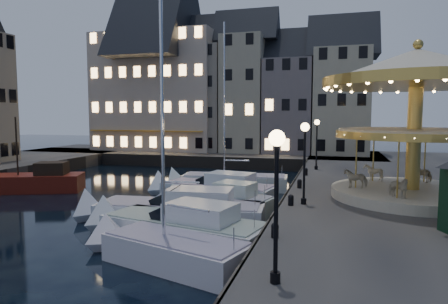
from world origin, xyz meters
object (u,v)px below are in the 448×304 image
(bollard_d, at_px, (306,171))
(carousel, at_px, (416,95))
(motorboat_b, at_px, (176,228))
(bollard_a, at_px, (275,230))
(motorboat_f, at_px, (227,182))
(motorboat_c, at_px, (173,211))
(red_fishing_boat, at_px, (34,182))
(bollard_b, at_px, (291,200))
(streetlamp_a, at_px, (276,184))
(bollard_c, at_px, (299,183))
(motorboat_d, at_px, (219,202))
(streetlamp_b, at_px, (305,151))
(motorboat_e, at_px, (213,190))
(streetlamp_c, at_px, (317,137))
(motorboat_a, at_px, (164,250))

(bollard_d, xyz_separation_m, carousel, (6.19, -7.04, 5.32))
(motorboat_b, bearing_deg, bollard_d, 70.31)
(bollard_a, distance_m, motorboat_f, 16.91)
(motorboat_c, bearing_deg, red_fishing_boat, 157.99)
(motorboat_f, bearing_deg, motorboat_b, -84.90)
(bollard_b, distance_m, motorboat_c, 6.34)
(streetlamp_a, height_order, motorboat_f, motorboat_f)
(motorboat_c, bearing_deg, carousel, 16.95)
(bollard_c, height_order, motorboat_c, motorboat_c)
(streetlamp_a, relative_size, red_fishing_boat, 0.54)
(motorboat_d, bearing_deg, motorboat_b, -93.73)
(motorboat_b, relative_size, motorboat_d, 1.32)
(motorboat_b, bearing_deg, streetlamp_b, 33.86)
(carousel, bearing_deg, bollard_a, -124.63)
(motorboat_d, relative_size, red_fishing_boat, 0.87)
(streetlamp_b, xyz_separation_m, bollard_b, (-0.60, -0.50, -2.41))
(motorboat_f, xyz_separation_m, carousel, (12.28, -6.78, 6.39))
(motorboat_f, relative_size, red_fishing_boat, 1.59)
(bollard_c, height_order, motorboat_f, motorboat_f)
(carousel, bearing_deg, bollard_b, -150.80)
(bollard_b, height_order, bollard_c, same)
(bollard_b, height_order, bollard_d, same)
(motorboat_e, bearing_deg, bollard_c, -10.48)
(motorboat_c, bearing_deg, motorboat_f, 89.11)
(bollard_b, bearing_deg, bollard_c, 90.00)
(streetlamp_b, xyz_separation_m, motorboat_e, (-6.61, 5.61, -3.37))
(motorboat_d, bearing_deg, streetlamp_c, 65.86)
(streetlamp_c, relative_size, bollard_b, 7.32)
(bollard_a, height_order, motorboat_a, motorboat_a)
(streetlamp_a, bearing_deg, bollard_d, 91.72)
(bollard_c, height_order, red_fishing_boat, red_fishing_boat)
(carousel, bearing_deg, motorboat_c, -163.05)
(red_fishing_boat, bearing_deg, streetlamp_b, -12.95)
(streetlamp_b, distance_m, bollard_c, 5.14)
(motorboat_e, xyz_separation_m, red_fishing_boat, (-14.10, -0.85, 0.05))
(bollard_d, height_order, motorboat_d, motorboat_d)
(streetlamp_b, relative_size, bollard_d, 7.32)
(motorboat_a, height_order, carousel, motorboat_a)
(bollard_d, xyz_separation_m, motorboat_d, (-4.53, -7.94, -0.97))
(bollard_d, distance_m, motorboat_e, 7.50)
(streetlamp_a, height_order, streetlamp_b, same)
(bollard_c, xyz_separation_m, motorboat_b, (-4.90, -8.19, -0.96))
(streetlamp_b, bearing_deg, bollard_b, -140.19)
(bollard_d, distance_m, motorboat_b, 14.57)
(bollard_c, relative_size, carousel, 0.06)
(streetlamp_c, height_order, carousel, carousel)
(motorboat_b, relative_size, red_fishing_boat, 1.15)
(bollard_a, height_order, motorboat_b, motorboat_b)
(bollard_b, xyz_separation_m, motorboat_e, (-6.01, 6.11, -0.96))
(streetlamp_b, relative_size, motorboat_a, 0.36)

